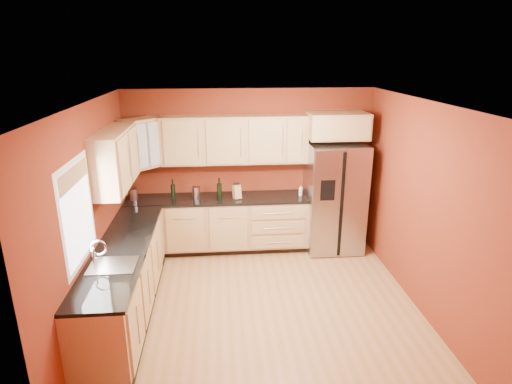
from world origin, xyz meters
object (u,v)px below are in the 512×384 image
Objects in this scene: refrigerator at (334,197)px; canister_left at (196,193)px; soap_dispenser at (301,191)px; knife_block at (237,192)px; wine_bottle_a at (219,188)px.

refrigerator reaches higher than canister_left.
canister_left reaches higher than soap_dispenser.
knife_block is at bearing -1.94° from canister_left.
refrigerator is at bearing -22.97° from knife_block.
wine_bottle_a is (0.36, -0.02, 0.07)m from canister_left.
canister_left is 0.37m from wine_bottle_a.
knife_block is (0.27, -0.00, -0.06)m from wine_bottle_a.
canister_left is at bearing 154.96° from knife_block.
soap_dispenser is at bearing -20.28° from knife_block.
wine_bottle_a is 2.10× the size of soap_dispenser.
wine_bottle_a is at bearing -3.40° from canister_left.
refrigerator reaches higher than soap_dispenser.
soap_dispenser is at bearing 175.10° from refrigerator.
canister_left is 1.22× the size of soap_dispenser.
wine_bottle_a is 0.28m from knife_block.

